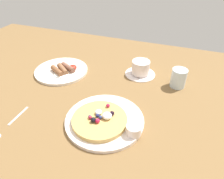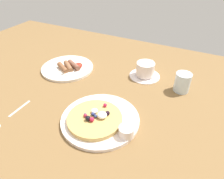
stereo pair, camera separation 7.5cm
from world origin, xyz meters
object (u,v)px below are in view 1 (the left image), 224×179
at_px(pancake_plate, 105,120).
at_px(syrup_ramekin, 134,130).
at_px(teaspoon, 6,127).
at_px(breakfast_plate, 61,71).
at_px(water_glass, 179,78).
at_px(coffee_saucer, 140,74).
at_px(coffee_cup, 141,67).

xyz_separation_m(pancake_plate, syrup_ramekin, (0.11, -0.03, 0.02)).
height_order(pancake_plate, teaspoon, pancake_plate).
xyz_separation_m(syrup_ramekin, breakfast_plate, (-0.44, 0.28, -0.02)).
bearing_deg(water_glass, breakfast_plate, -172.74).
bearing_deg(water_glass, coffee_saucer, 167.67).
distance_m(pancake_plate, coffee_cup, 0.36).
height_order(coffee_cup, water_glass, water_glass).
relative_size(coffee_saucer, water_glass, 1.73).
height_order(coffee_saucer, coffee_cup, coffee_cup).
distance_m(syrup_ramekin, coffee_saucer, 0.39).
distance_m(pancake_plate, teaspoon, 0.34).
bearing_deg(pancake_plate, teaspoon, -154.76).
height_order(coffee_saucer, water_glass, water_glass).
xyz_separation_m(pancake_plate, coffee_saucer, (0.04, 0.36, -0.00)).
distance_m(syrup_ramekin, breakfast_plate, 0.52).
xyz_separation_m(syrup_ramekin, water_glass, (0.11, 0.35, 0.01)).
distance_m(breakfast_plate, coffee_saucer, 0.39).
height_order(pancake_plate, water_glass, water_glass).
relative_size(coffee_cup, teaspoon, 0.70).
bearing_deg(coffee_cup, pancake_plate, -96.81).
height_order(pancake_plate, coffee_saucer, pancake_plate).
bearing_deg(pancake_plate, coffee_cup, 83.19).
relative_size(pancake_plate, coffee_cup, 2.42).
relative_size(teaspoon, water_glass, 1.99).
distance_m(coffee_saucer, coffee_cup, 0.04).
bearing_deg(teaspoon, syrup_ramekin, 15.18).
xyz_separation_m(teaspoon, water_glass, (0.53, 0.46, 0.04)).
relative_size(syrup_ramekin, teaspoon, 0.30).
relative_size(syrup_ramekin, coffee_cup, 0.43).
relative_size(syrup_ramekin, coffee_saucer, 0.35).
height_order(pancake_plate, syrup_ramekin, syrup_ramekin).
bearing_deg(pancake_plate, water_glass, 55.24).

